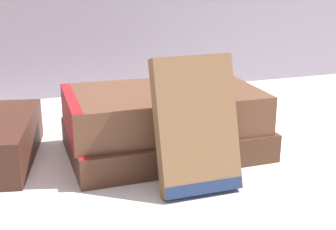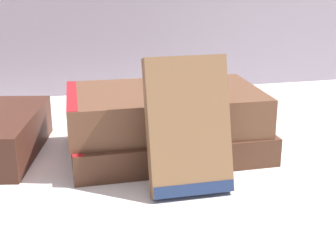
% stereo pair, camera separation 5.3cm
% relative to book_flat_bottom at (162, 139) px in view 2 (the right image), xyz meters
% --- Properties ---
extents(ground_plane, '(3.00, 3.00, 0.00)m').
position_rel_book_flat_bottom_xyz_m(ground_plane, '(0.02, -0.05, -0.02)').
color(ground_plane, silver).
extents(book_flat_bottom, '(0.24, 0.16, 0.03)m').
position_rel_book_flat_bottom_xyz_m(book_flat_bottom, '(0.00, 0.00, 0.00)').
color(book_flat_bottom, '#4C2D1E').
rests_on(book_flat_bottom, ground_plane).
extents(book_flat_top, '(0.24, 0.15, 0.05)m').
position_rel_book_flat_bottom_xyz_m(book_flat_top, '(-0.00, -0.00, 0.04)').
color(book_flat_top, brown).
rests_on(book_flat_top, book_flat_bottom).
extents(book_leaning_front, '(0.08, 0.06, 0.14)m').
position_rel_book_flat_bottom_xyz_m(book_leaning_front, '(0.00, -0.11, 0.05)').
color(book_leaning_front, brown).
rests_on(book_leaning_front, ground_plane).
extents(pocket_watch, '(0.05, 0.06, 0.01)m').
position_rel_book_flat_bottom_xyz_m(pocket_watch, '(0.03, -0.01, 0.07)').
color(pocket_watch, silver).
rests_on(pocket_watch, book_flat_top).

